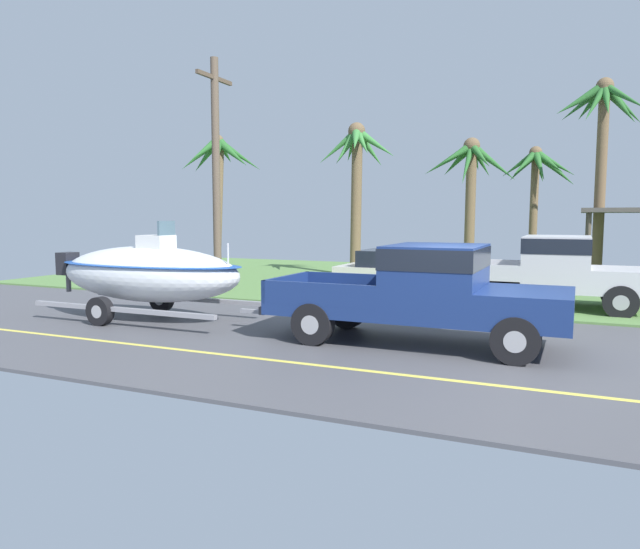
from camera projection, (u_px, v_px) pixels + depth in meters
The scene contains 11 objects.
ground at pixel (522, 296), 17.85m from camera, with size 36.00×22.00×0.11m.
pickup_truck_towing at pixel (434, 290), 10.93m from camera, with size 5.79×2.11×1.89m.
boat_on_trailer at pixel (148, 273), 13.65m from camera, with size 6.15×2.33×2.32m.
parked_pickup_background at pixel (555, 269), 15.18m from camera, with size 5.55×2.16×1.91m.
parked_sedan_far at pixel (406, 273), 17.98m from camera, with size 4.30×1.95×1.38m.
palm_tree_near_left at pixel (357, 162), 23.10m from camera, with size 3.28×3.45×6.12m.
palm_tree_near_right at pixel (218, 165), 23.65m from camera, with size 3.25×2.96×5.70m.
palm_tree_mid at pixel (536, 175), 23.47m from camera, with size 3.07×3.20×5.23m.
palm_tree_far_left at pixel (470, 174), 22.72m from camera, with size 3.72×2.93×5.46m.
palm_tree_far_right at pixel (602, 127), 20.05m from camera, with size 3.08×2.84×7.15m.
utility_pole at pixel (216, 173), 17.92m from camera, with size 0.24×1.80×7.19m.
Camera 1 is at (1.55, -10.29, 2.42)m, focal length 32.78 mm.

